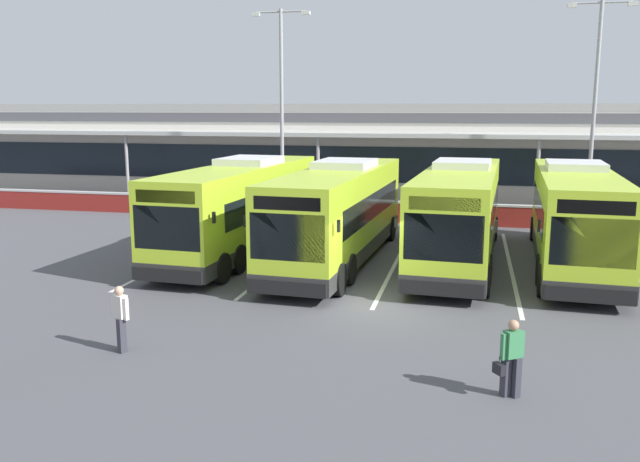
{
  "coord_description": "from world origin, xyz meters",
  "views": [
    {
      "loc": [
        2.65,
        -18.83,
        5.78
      ],
      "look_at": [
        -2.35,
        3.0,
        1.6
      ],
      "focal_mm": 37.21,
      "sensor_mm": 36.0,
      "label": 1
    }
  ],
  "objects_px": {
    "lamp_post_west": "(282,98)",
    "lamp_post_centre": "(595,97)",
    "coach_bus_leftmost": "(241,209)",
    "pedestrian_with_handbag": "(511,356)",
    "coach_bus_centre": "(459,215)",
    "coach_bus_left_centre": "(339,215)",
    "coach_bus_right_centre": "(574,218)",
    "pedestrian_child": "(121,316)"
  },
  "relations": [
    {
      "from": "coach_bus_left_centre",
      "to": "coach_bus_right_centre",
      "type": "height_order",
      "value": "same"
    },
    {
      "from": "coach_bus_leftmost",
      "to": "lamp_post_centre",
      "type": "height_order",
      "value": "lamp_post_centre"
    },
    {
      "from": "coach_bus_centre",
      "to": "lamp_post_west",
      "type": "height_order",
      "value": "lamp_post_west"
    },
    {
      "from": "coach_bus_left_centre",
      "to": "lamp_post_centre",
      "type": "relative_size",
      "value": 1.12
    },
    {
      "from": "pedestrian_with_handbag",
      "to": "pedestrian_child",
      "type": "height_order",
      "value": "same"
    },
    {
      "from": "coach_bus_leftmost",
      "to": "lamp_post_west",
      "type": "bearing_deg",
      "value": 97.51
    },
    {
      "from": "coach_bus_leftmost",
      "to": "lamp_post_west",
      "type": "height_order",
      "value": "lamp_post_west"
    },
    {
      "from": "coach_bus_left_centre",
      "to": "coach_bus_centre",
      "type": "relative_size",
      "value": 1.0
    },
    {
      "from": "coach_bus_leftmost",
      "to": "pedestrian_with_handbag",
      "type": "height_order",
      "value": "coach_bus_leftmost"
    },
    {
      "from": "coach_bus_left_centre",
      "to": "lamp_post_centre",
      "type": "bearing_deg",
      "value": 48.12
    },
    {
      "from": "coach_bus_leftmost",
      "to": "coach_bus_right_centre",
      "type": "distance_m",
      "value": 12.69
    },
    {
      "from": "pedestrian_child",
      "to": "coach_bus_leftmost",
      "type": "bearing_deg",
      "value": 94.57
    },
    {
      "from": "lamp_post_west",
      "to": "lamp_post_centre",
      "type": "xyz_separation_m",
      "value": [
        16.3,
        0.45,
        0.0
      ]
    },
    {
      "from": "coach_bus_centre",
      "to": "lamp_post_west",
      "type": "distance_m",
      "value": 15.25
    },
    {
      "from": "coach_bus_leftmost",
      "to": "coach_bus_left_centre",
      "type": "relative_size",
      "value": 1.0
    },
    {
      "from": "lamp_post_west",
      "to": "pedestrian_with_handbag",
      "type": "bearing_deg",
      "value": -63.49
    },
    {
      "from": "coach_bus_left_centre",
      "to": "lamp_post_west",
      "type": "relative_size",
      "value": 1.12
    },
    {
      "from": "lamp_post_centre",
      "to": "coach_bus_leftmost",
      "type": "bearing_deg",
      "value": -142.48
    },
    {
      "from": "pedestrian_with_handbag",
      "to": "lamp_post_west",
      "type": "relative_size",
      "value": 0.15
    },
    {
      "from": "coach_bus_left_centre",
      "to": "lamp_post_centre",
      "type": "height_order",
      "value": "lamp_post_centre"
    },
    {
      "from": "pedestrian_with_handbag",
      "to": "pedestrian_child",
      "type": "relative_size",
      "value": 1.0
    },
    {
      "from": "lamp_post_west",
      "to": "pedestrian_child",
      "type": "bearing_deg",
      "value": -83.97
    },
    {
      "from": "lamp_post_west",
      "to": "lamp_post_centre",
      "type": "distance_m",
      "value": 16.3
    },
    {
      "from": "coach_bus_centre",
      "to": "pedestrian_with_handbag",
      "type": "height_order",
      "value": "coach_bus_centre"
    },
    {
      "from": "coach_bus_leftmost",
      "to": "coach_bus_centre",
      "type": "relative_size",
      "value": 1.0
    },
    {
      "from": "coach_bus_left_centre",
      "to": "coach_bus_right_centre",
      "type": "relative_size",
      "value": 1.0
    },
    {
      "from": "coach_bus_leftmost",
      "to": "lamp_post_west",
      "type": "xyz_separation_m",
      "value": [
        -1.44,
        10.96,
        4.5
      ]
    },
    {
      "from": "pedestrian_with_handbag",
      "to": "coach_bus_centre",
      "type": "bearing_deg",
      "value": 96.23
    },
    {
      "from": "coach_bus_leftmost",
      "to": "coach_bus_left_centre",
      "type": "distance_m",
      "value": 4.14
    },
    {
      "from": "coach_bus_right_centre",
      "to": "lamp_post_west",
      "type": "bearing_deg",
      "value": 143.72
    },
    {
      "from": "coach_bus_leftmost",
      "to": "pedestrian_child",
      "type": "xyz_separation_m",
      "value": [
        0.89,
        -11.13,
        -0.91
      ]
    },
    {
      "from": "coach_bus_left_centre",
      "to": "coach_bus_right_centre",
      "type": "bearing_deg",
      "value": 7.91
    },
    {
      "from": "coach_bus_leftmost",
      "to": "pedestrian_with_handbag",
      "type": "bearing_deg",
      "value": -49.88
    },
    {
      "from": "coach_bus_centre",
      "to": "pedestrian_child",
      "type": "xyz_separation_m",
      "value": [
        -7.65,
        -11.48,
        -0.91
      ]
    },
    {
      "from": "coach_bus_left_centre",
      "to": "lamp_post_west",
      "type": "height_order",
      "value": "lamp_post_west"
    },
    {
      "from": "pedestrian_child",
      "to": "coach_bus_left_centre",
      "type": "bearing_deg",
      "value": 73.08
    },
    {
      "from": "lamp_post_west",
      "to": "coach_bus_left_centre",
      "type": "bearing_deg",
      "value": -64.39
    },
    {
      "from": "coach_bus_leftmost",
      "to": "coach_bus_right_centre",
      "type": "bearing_deg",
      "value": 2.69
    },
    {
      "from": "coach_bus_leftmost",
      "to": "lamp_post_centre",
      "type": "relative_size",
      "value": 1.12
    },
    {
      "from": "coach_bus_leftmost",
      "to": "lamp_post_west",
      "type": "relative_size",
      "value": 1.12
    },
    {
      "from": "coach_bus_left_centre",
      "to": "lamp_post_west",
      "type": "xyz_separation_m",
      "value": [
        -5.54,
        11.56,
        4.5
      ]
    },
    {
      "from": "lamp_post_centre",
      "to": "lamp_post_west",
      "type": "bearing_deg",
      "value": -178.43
    }
  ]
}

